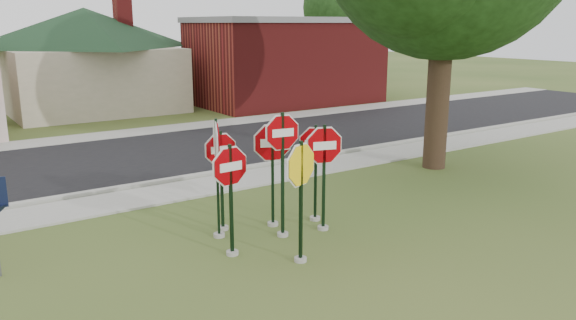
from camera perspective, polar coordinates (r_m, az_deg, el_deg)
ground at (r=10.97m, az=1.95°, el=-10.02°), size 120.00×120.00×0.00m
sidewalk_near at (r=15.47m, az=-10.17°, el=-2.98°), size 60.00×1.60×0.06m
road at (r=19.54m, az=-15.61°, el=0.20°), size 60.00×7.00×0.04m
sidewalk_far at (r=23.58m, az=-19.02°, el=2.24°), size 60.00×1.60×0.06m
curb at (r=16.34m, az=-11.62°, el=-1.99°), size 60.00×0.20×0.14m
stop_sign_center at (r=11.56m, az=-0.56°, el=0.28°), size 1.03×0.24×2.77m
stop_sign_yellow at (r=10.35m, az=1.32°, el=-2.57°), size 1.08×0.37×2.46m
stop_sign_left at (r=10.73m, az=-5.85°, el=-2.61°), size 1.06×0.24×2.32m
stop_sign_right at (r=12.01m, az=3.68°, el=-0.27°), size 1.08×0.35×2.45m
stop_sign_back_right at (r=12.23m, az=-1.59°, el=0.08°), size 1.05×0.47×2.47m
stop_sign_back_left at (r=12.09m, az=-6.80°, el=-0.92°), size 0.97×0.24×2.30m
stop_sign_far_right at (r=12.62m, az=2.83°, el=-0.03°), size 0.73×0.80×2.33m
stop_sign_far_left at (r=11.62m, az=-7.23°, el=-0.12°), size 0.39×1.02×2.65m
building_house at (r=31.13m, az=-19.84°, el=11.50°), size 11.60×11.60×6.20m
building_brick at (r=32.14m, az=-0.22°, el=10.12°), size 10.20×6.20×4.75m
bg_tree_right at (r=44.10m, az=5.29°, el=15.16°), size 5.60×5.60×8.40m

